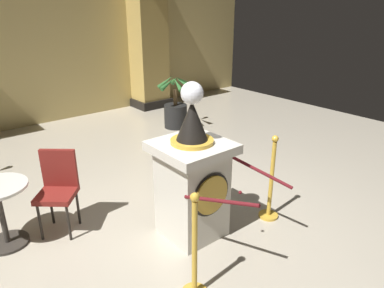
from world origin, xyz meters
name	(u,v)px	position (x,y,z in m)	size (l,w,h in m)	color
ground_plane	(177,227)	(0.00, 0.00, 0.00)	(12.03, 12.03, 0.00)	#B2A893
back_wall	(24,41)	(0.00, 5.11, 1.77)	(12.03, 0.16, 3.54)	tan
pedestal_clock	(192,179)	(0.07, -0.20, 0.69)	(0.76, 0.76, 1.76)	beige
stanchion_near	(195,261)	(-0.52, -0.94, 0.37)	(0.24, 0.24, 1.05)	gold
stanchion_far	(271,189)	(1.01, -0.55, 0.38)	(0.24, 0.24, 1.08)	gold
velvet_rope	(241,185)	(0.24, -0.75, 0.79)	(1.00, 0.98, 0.22)	#591419
column_right	(147,38)	(2.74, 4.79, 1.69)	(0.92, 0.92, 3.40)	black
potted_palm_right	(176,110)	(2.21, 2.95, 0.38)	(0.82, 0.76, 1.15)	black
cafe_table	(0,207)	(-1.64, 0.93, 0.46)	(0.63, 0.63, 0.72)	#332D28
cafe_chair_red	(58,184)	(-1.04, 0.84, 0.57)	(0.56, 0.56, 0.96)	black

